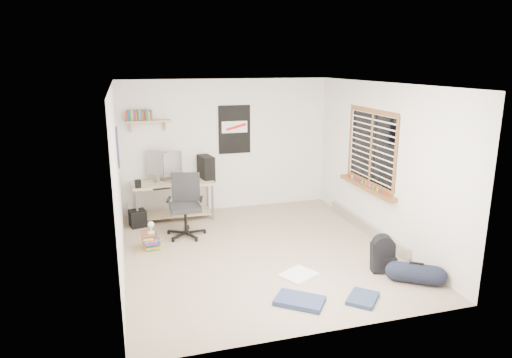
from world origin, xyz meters
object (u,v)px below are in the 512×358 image
object	(u,v)px
desk	(174,199)
office_chair	(185,208)
duffel_bag	(416,273)
backpack	(383,257)
book_stack	(150,240)

from	to	relation	value
desk	office_chair	world-z (taller)	office_chair
duffel_bag	backpack	bearing A→B (deg)	152.29
desk	duffel_bag	world-z (taller)	desk
desk	backpack	xyz separation A→B (m)	(2.50, -3.00, -0.16)
backpack	office_chair	bearing A→B (deg)	154.83
book_stack	office_chair	bearing A→B (deg)	34.58
backpack	book_stack	distance (m)	3.44
office_chair	backpack	xyz separation A→B (m)	(2.42, -2.07, -0.29)
desk	backpack	size ratio (longest dim) A/B	3.56
office_chair	duffel_bag	distance (m)	3.66
duffel_bag	book_stack	bearing A→B (deg)	-178.17
desk	office_chair	size ratio (longest dim) A/B	1.40
backpack	book_stack	world-z (taller)	backpack
desk	backpack	bearing A→B (deg)	-53.84
duffel_bag	book_stack	size ratio (longest dim) A/B	1.06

